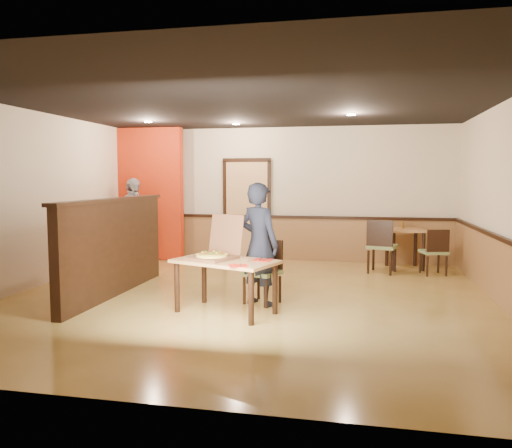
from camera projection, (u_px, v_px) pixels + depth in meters
The scene contains 26 objects.
floor at pixel (249, 298), 7.26m from camera, with size 7.00×7.00×0.00m, color tan.
ceiling at pixel (248, 102), 7.00m from camera, with size 7.00×7.00×0.00m, color black.
wall_back at pixel (284, 194), 10.54m from camera, with size 7.00×7.00×0.00m, color beige.
wall_left at pixel (31, 200), 7.83m from camera, with size 7.00×7.00×0.00m, color beige.
wainscot_back at pixel (284, 239), 10.60m from camera, with size 7.00×0.04×0.90m, color olive.
chair_rail_back at pixel (284, 217), 10.54m from camera, with size 7.00×0.06×0.06m, color black.
wainscot_right at pixel (507, 277), 6.52m from camera, with size 0.04×7.00×0.90m, color olive.
chair_rail_right at pixel (507, 241), 6.48m from camera, with size 0.06×7.00×0.06m, color black.
back_door at pixel (247, 210), 10.70m from camera, with size 0.90×0.06×2.10m, color tan.
booth_partition at pixel (114, 246), 7.40m from camera, with size 0.20×3.10×1.44m.
red_accent_panel at pixel (146, 194), 10.64m from camera, with size 1.60×0.20×2.78m, color #B3280C.
spot_a at pixel (148, 122), 9.22m from camera, with size 0.14×0.14×0.02m, color #FFD6B2.
spot_b at pixel (236, 124), 9.60m from camera, with size 0.14×0.14×0.02m, color #FFD6B2.
spot_c at pixel (351, 114), 8.18m from camera, with size 0.14×0.14×0.02m, color #FFD6B2.
main_table at pixel (226, 268), 6.40m from camera, with size 1.47×1.13×0.69m.
diner_chair at pixel (265, 269), 6.95m from camera, with size 0.57×0.57×0.88m.
side_chair_left at pixel (381, 244), 9.08m from camera, with size 0.59×0.59×0.98m.
side_chair_right at pixel (435, 250), 8.91m from camera, with size 0.50×0.50×0.84m.
side_table at pixel (405, 238), 9.58m from camera, with size 0.82×0.82×0.76m.
diner at pixel (259, 244), 6.80m from camera, with size 0.61×0.40×1.68m, color black.
passerby at pixel (133, 220), 10.25m from camera, with size 1.02×0.43×1.75m, color #9998A0.
pizza_box at pixel (215, 253), 6.48m from camera, with size 0.72×0.78×0.56m.
pizza at pixel (212, 255), 6.43m from camera, with size 0.41×0.41×0.03m, color #E3C052.
napkin_near at pixel (238, 266), 5.95m from camera, with size 0.28×0.28×0.01m.
napkin_far at pixel (262, 260), 6.36m from camera, with size 0.26×0.26×0.01m.
condiment at pixel (403, 225), 9.67m from camera, with size 0.05×0.05×0.13m, color brown.
Camera 1 is at (1.54, -6.96, 1.74)m, focal length 35.00 mm.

